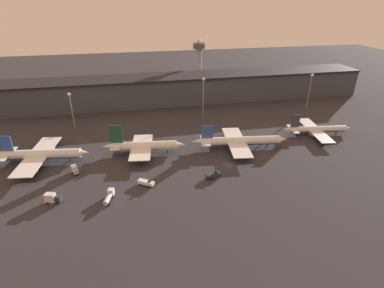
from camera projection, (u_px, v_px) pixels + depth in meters
ground at (229, 165)px, 132.12m from camera, size 600.00×600.00×0.00m
terminal_building at (189, 88)px, 207.39m from camera, size 246.71×24.68×18.54m
airplane_0 at (41, 155)px, 133.15m from camera, size 42.47×37.98×13.34m
airplane_1 at (144, 146)px, 140.34m from camera, size 38.72×27.64×14.86m
airplane_2 at (239, 141)px, 145.64m from camera, size 47.18×33.82×12.22m
airplane_3 at (316, 129)px, 160.02m from camera, size 37.45×32.99×11.62m
service_vehicle_0 at (146, 183)px, 117.73m from camera, size 6.79×5.61×2.82m
service_vehicle_1 at (53, 198)px, 107.70m from camera, size 6.00×3.65×3.80m
service_vehicle_2 at (213, 175)px, 122.63m from camera, size 6.38×3.26×2.91m
service_vehicle_3 at (75, 170)px, 125.66m from camera, size 3.62×5.30×3.12m
service_vehicle_4 at (109, 197)px, 108.97m from camera, size 4.05×7.93×3.24m
lamp_post_0 at (71, 105)px, 164.13m from camera, size 1.80×1.80×20.14m
lamp_post_1 at (203, 93)px, 176.63m from camera, size 1.80×1.80×24.45m
lamp_post_2 at (310, 87)px, 189.55m from camera, size 1.80×1.80×23.36m
control_tower at (199, 61)px, 226.99m from camera, size 9.00×9.00×38.09m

